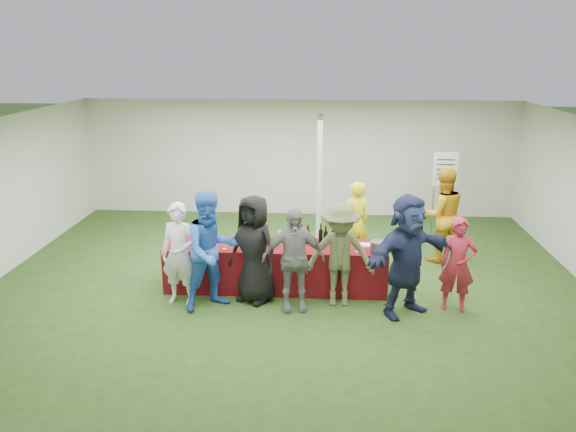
# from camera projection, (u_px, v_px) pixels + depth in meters

# --- Properties ---
(ground) EXTENTS (60.00, 60.00, 0.00)m
(ground) POSITION_uv_depth(u_px,v_px,m) (288.00, 279.00, 9.68)
(ground) COLOR #284719
(ground) RESTS_ON ground
(tent) EXTENTS (10.00, 10.00, 10.00)m
(tent) POSITION_uv_depth(u_px,v_px,m) (319.00, 187.00, 10.40)
(tent) COLOR white
(tent) RESTS_ON ground
(serving_table) EXTENTS (3.60, 0.80, 0.75)m
(serving_table) POSITION_uv_depth(u_px,v_px,m) (276.00, 266.00, 9.25)
(serving_table) COLOR maroon
(serving_table) RESTS_ON ground
(wine_bottles) EXTENTS (0.84, 0.16, 0.32)m
(wine_bottles) POSITION_uv_depth(u_px,v_px,m) (318.00, 236.00, 9.20)
(wine_bottles) COLOR black
(wine_bottles) RESTS_ON serving_table
(wine_glasses) EXTENTS (2.82, 0.14, 0.16)m
(wine_glasses) POSITION_uv_depth(u_px,v_px,m) (256.00, 243.00, 8.89)
(wine_glasses) COLOR silver
(wine_glasses) RESTS_ON serving_table
(water_bottle) EXTENTS (0.07, 0.07, 0.23)m
(water_bottle) POSITION_uv_depth(u_px,v_px,m) (280.00, 238.00, 9.18)
(water_bottle) COLOR silver
(water_bottle) RESTS_ON serving_table
(bar_towel) EXTENTS (0.25, 0.18, 0.03)m
(bar_towel) POSITION_uv_depth(u_px,v_px,m) (367.00, 245.00, 9.09)
(bar_towel) COLOR white
(bar_towel) RESTS_ON serving_table
(dump_bucket) EXTENTS (0.26, 0.26, 0.18)m
(dump_bucket) POSITION_uv_depth(u_px,v_px,m) (378.00, 247.00, 8.80)
(dump_bucket) COLOR slate
(dump_bucket) RESTS_ON serving_table
(wine_list_sign) EXTENTS (0.50, 0.03, 1.80)m
(wine_list_sign) POSITION_uv_depth(u_px,v_px,m) (445.00, 176.00, 11.48)
(wine_list_sign) COLOR slate
(wine_list_sign) RESTS_ON ground
(staff_pourer) EXTENTS (0.67, 0.56, 1.55)m
(staff_pourer) POSITION_uv_depth(u_px,v_px,m) (355.00, 223.00, 10.20)
(staff_pourer) COLOR yellow
(staff_pourer) RESTS_ON ground
(staff_back) EXTENTS (0.98, 0.83, 1.77)m
(staff_back) POSITION_uv_depth(u_px,v_px,m) (442.00, 215.00, 10.31)
(staff_back) COLOR orange
(staff_back) RESTS_ON ground
(customer_0) EXTENTS (0.65, 0.49, 1.61)m
(customer_0) POSITION_uv_depth(u_px,v_px,m) (179.00, 254.00, 8.58)
(customer_0) COLOR silver
(customer_0) RESTS_ON ground
(customer_1) EXTENTS (1.13, 1.08, 1.83)m
(customer_1) POSITION_uv_depth(u_px,v_px,m) (212.00, 251.00, 8.42)
(customer_1) COLOR blue
(customer_1) RESTS_ON ground
(customer_2) EXTENTS (1.00, 0.89, 1.71)m
(customer_2) POSITION_uv_depth(u_px,v_px,m) (254.00, 249.00, 8.65)
(customer_2) COLOR black
(customer_2) RESTS_ON ground
(customer_3) EXTENTS (1.00, 0.54, 1.62)m
(customer_3) POSITION_uv_depth(u_px,v_px,m) (293.00, 259.00, 8.38)
(customer_3) COLOR slate
(customer_3) RESTS_ON ground
(customer_4) EXTENTS (1.06, 0.62, 1.63)m
(customer_4) POSITION_uv_depth(u_px,v_px,m) (340.00, 255.00, 8.52)
(customer_4) COLOR #4D532E
(customer_4) RESTS_ON ground
(customer_5) EXTENTS (1.71, 1.44, 1.85)m
(customer_5) POSITION_uv_depth(u_px,v_px,m) (407.00, 255.00, 8.20)
(customer_5) COLOR #1B2342
(customer_5) RESTS_ON ground
(customer_6) EXTENTS (0.58, 0.44, 1.46)m
(customer_6) POSITION_uv_depth(u_px,v_px,m) (458.00, 265.00, 8.38)
(customer_6) COLOR maroon
(customer_6) RESTS_ON ground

